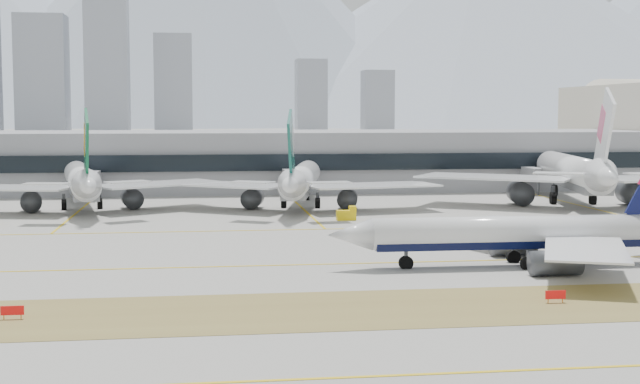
{
  "coord_description": "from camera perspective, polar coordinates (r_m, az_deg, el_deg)",
  "views": [
    {
      "loc": [
        -9.58,
        -119.68,
        19.94
      ],
      "look_at": [
        9.25,
        18.0,
        7.5
      ],
      "focal_mm": 50.0,
      "sensor_mm": 36.0,
      "label": 1
    }
  ],
  "objects": [
    {
      "name": "widebody_cathay",
      "position": [
        185.23,
        -1.27,
        0.66
      ],
      "size": [
        57.44,
        57.0,
        20.87
      ],
      "rotation": [
        0.0,
        0.0,
        1.37
      ],
      "color": "white",
      "rests_on": "ground"
    },
    {
      "name": "mountain_ridge",
      "position": [
        1532.99,
        -6.27,
        11.15
      ],
      "size": [
        2830.0,
        1120.0,
        470.0
      ],
      "color": "#9EA8B7",
      "rests_on": "ground"
    },
    {
      "name": "taxiing_airliner",
      "position": [
        118.99,
        13.12,
        -2.63
      ],
      "size": [
        51.44,
        44.83,
        17.32
      ],
      "rotation": [
        0.0,
        0.0,
        3.14
      ],
      "color": "white",
      "rests_on": "ground"
    },
    {
      "name": "gse_c",
      "position": [
        165.44,
        1.74,
        -1.44
      ],
      "size": [
        3.55,
        2.0,
        2.6
      ],
      "color": "yellow",
      "rests_on": "ground"
    },
    {
      "name": "widebody_china_air",
      "position": [
        200.26,
        15.99,
        1.11
      ],
      "size": [
        68.68,
        68.18,
        24.96
      ],
      "rotation": [
        0.0,
        0.0,
        1.37
      ],
      "color": "white",
      "rests_on": "ground"
    },
    {
      "name": "terminal",
      "position": [
        235.05,
        -5.44,
        2.06
      ],
      "size": [
        280.0,
        43.1,
        15.0
      ],
      "color": "gray",
      "rests_on": "ground"
    },
    {
      "name": "hold_sign_left",
      "position": [
        91.52,
        -19.1,
        -7.19
      ],
      "size": [
        2.2,
        0.15,
        1.35
      ],
      "color": "red",
      "rests_on": "ground"
    },
    {
      "name": "city_skyline",
      "position": [
        582.05,
        -17.56,
        7.82
      ],
      "size": [
        342.0,
        49.8,
        140.0
      ],
      "color": "#8E94A2",
      "rests_on": "ground"
    },
    {
      "name": "ground",
      "position": [
        121.71,
        -3.17,
        -4.32
      ],
      "size": [
        3000.0,
        3000.0,
        0.0
      ],
      "primitive_type": "plane",
      "color": "gray",
      "rests_on": "ground"
    },
    {
      "name": "hold_sign_right",
      "position": [
        97.03,
        14.84,
        -6.39
      ],
      "size": [
        2.2,
        0.15,
        1.35
      ],
      "color": "red",
      "rests_on": "ground"
    },
    {
      "name": "widebody_eva",
      "position": [
        188.93,
        -15.01,
        0.59
      ],
      "size": [
        58.21,
        57.64,
        21.06
      ],
      "rotation": [
        0.0,
        0.0,
        1.74
      ],
      "color": "white",
      "rests_on": "ground"
    },
    {
      "name": "apron_markings",
      "position": [
        69.35,
        0.5,
        -11.58
      ],
      "size": [
        360.0,
        122.22,
        0.06
      ],
      "color": "olive",
      "rests_on": "ground"
    }
  ]
}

